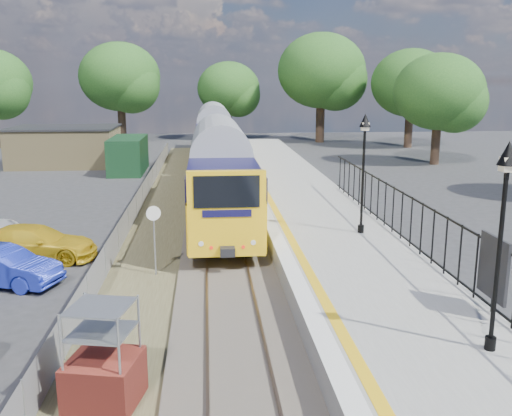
{
  "coord_description": "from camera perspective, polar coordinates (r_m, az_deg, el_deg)",
  "views": [
    {
      "loc": [
        -0.64,
        -15.1,
        6.69
      ],
      "look_at": [
        1.17,
        5.82,
        2.0
      ],
      "focal_mm": 40.0,
      "sensor_mm": 36.0,
      "label": 1
    }
  ],
  "objects": [
    {
      "name": "platform_edge",
      "position": [
        23.97,
        1.85,
        -1.38
      ],
      "size": [
        0.9,
        70.0,
        0.01
      ],
      "color": "silver",
      "rests_on": "platform"
    },
    {
      "name": "outbuilding",
      "position": [
        47.71,
        -17.45,
        5.79
      ],
      "size": [
        10.8,
        10.1,
        3.12
      ],
      "color": "tan",
      "rests_on": "ground"
    },
    {
      "name": "tree_line",
      "position": [
        57.13,
        -2.98,
        12.48
      ],
      "size": [
        56.8,
        43.8,
        11.88
      ],
      "color": "#332319",
      "rests_on": "ground"
    },
    {
      "name": "victorian_lamp_north",
      "position": [
        22.05,
        10.77,
        6.14
      ],
      "size": [
        0.44,
        0.44,
        4.6
      ],
      "color": "black",
      "rests_on": "platform"
    },
    {
      "name": "ground",
      "position": [
        16.52,
        -2.35,
        -11.3
      ],
      "size": [
        120.0,
        120.0,
        0.0
      ],
      "primitive_type": "plane",
      "color": "#2D2D30",
      "rests_on": "ground"
    },
    {
      "name": "car_blue",
      "position": [
        20.84,
        -24.09,
        -5.38
      ],
      "size": [
        4.2,
        2.59,
        1.31
      ],
      "primitive_type": "imported",
      "rotation": [
        0.0,
        0.0,
        1.24
      ],
      "color": "#1B2AA7",
      "rests_on": "ground"
    },
    {
      "name": "palisade_fence",
      "position": [
        19.38,
        17.01,
        -2.48
      ],
      "size": [
        0.12,
        26.0,
        2.0
      ],
      "color": "black",
      "rests_on": "platform"
    },
    {
      "name": "speed_sign",
      "position": [
        19.91,
        -10.15,
        -2.15
      ],
      "size": [
        0.49,
        0.2,
        2.53
      ],
      "rotation": [
        0.0,
        0.0,
        0.35
      ],
      "color": "#999EA3",
      "rests_on": "ground"
    },
    {
      "name": "brick_plinth",
      "position": [
        12.6,
        -15.04,
        -14.26
      ],
      "size": [
        1.67,
        1.67,
        2.27
      ],
      "rotation": [
        0.0,
        0.0,
        -0.22
      ],
      "color": "maroon",
      "rests_on": "ground"
    },
    {
      "name": "track_bed",
      "position": [
        25.63,
        -4.42,
        -2.37
      ],
      "size": [
        5.9,
        80.0,
        0.29
      ],
      "color": "#473F38",
      "rests_on": "ground"
    },
    {
      "name": "train",
      "position": [
        39.61,
        -4.02,
        6.25
      ],
      "size": [
        2.82,
        40.83,
        3.51
      ],
      "color": "yellow",
      "rests_on": "ground"
    },
    {
      "name": "platform",
      "position": [
        24.41,
        6.66,
        -2.31
      ],
      "size": [
        5.0,
        70.0,
        0.9
      ],
      "primitive_type": "cube",
      "color": "gray",
      "rests_on": "ground"
    },
    {
      "name": "victorian_lamp_south",
      "position": [
        12.91,
        23.57,
        0.86
      ],
      "size": [
        0.44,
        0.44,
        4.6
      ],
      "color": "black",
      "rests_on": "platform"
    },
    {
      "name": "wire_fence",
      "position": [
        28.0,
        -12.13,
        -0.26
      ],
      "size": [
        0.06,
        52.0,
        1.2
      ],
      "color": "#999EA3",
      "rests_on": "ground"
    },
    {
      "name": "car_yellow",
      "position": [
        23.25,
        -21.22,
        -3.3
      ],
      "size": [
        4.76,
        2.31,
        1.34
      ],
      "primitive_type": "imported",
      "rotation": [
        0.0,
        0.0,
        1.47
      ],
      "color": "gold",
      "rests_on": "ground"
    }
  ]
}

